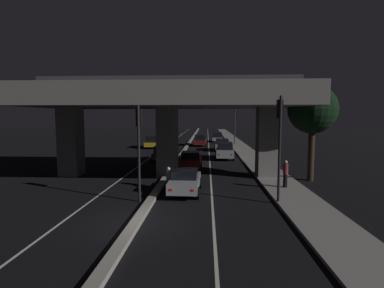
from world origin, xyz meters
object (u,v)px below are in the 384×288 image
at_px(motorcycle_black_filtering_mid, 180,165).
at_px(car_silver_third, 225,150).
at_px(traffic_light_left_of_median, 139,136).
at_px(car_silver_sixth, 217,137).
at_px(pedestrian_on_sidewalk, 285,174).
at_px(car_dark_green_third_oncoming, 167,137).
at_px(car_silver_fourth, 222,144).
at_px(car_taxi_yellow_second_oncoming, 153,141).
at_px(car_dark_red_fifth, 200,140).
at_px(car_grey_lead_oncoming, 162,153).
at_px(motorcycle_blue_filtering_near, 169,180).
at_px(car_dark_red_second, 191,160).
at_px(traffic_light_right_of_median, 280,131).
at_px(car_silver_lead, 185,181).
at_px(street_lamp, 233,116).

bearing_deg(motorcycle_black_filtering_mid, car_silver_third, -26.54).
xyz_separation_m(traffic_light_left_of_median, car_silver_sixth, (5.59, 38.79, -2.69)).
relative_size(car_silver_third, pedestrian_on_sidewalk, 2.45).
xyz_separation_m(car_dark_green_third_oncoming, motorcycle_black_filtering_mid, (5.55, -32.71, -0.09)).
height_order(car_silver_fourth, car_taxi_yellow_second_oncoming, car_taxi_yellow_second_oncoming).
distance_m(car_silver_fourth, motorcycle_black_filtering_mid, 16.67).
distance_m(car_dark_red_fifth, car_silver_sixth, 8.04).
bearing_deg(car_grey_lead_oncoming, motorcycle_blue_filtering_near, 8.28).
bearing_deg(car_dark_red_second, traffic_light_right_of_median, -152.39).
height_order(car_dark_red_fifth, car_silver_sixth, car_dark_red_fifth).
distance_m(motorcycle_blue_filtering_near, pedestrian_on_sidewalk, 7.46).
bearing_deg(car_taxi_yellow_second_oncoming, car_silver_sixth, 139.36).
relative_size(car_silver_lead, car_silver_fourth, 0.92).
xyz_separation_m(street_lamp, car_dark_green_third_oncoming, (-12.03, 7.98, -3.99)).
height_order(car_dark_red_fifth, motorcycle_blue_filtering_near, car_dark_red_fifth).
height_order(car_silver_lead, car_taxi_yellow_second_oncoming, car_taxi_yellow_second_oncoming).
bearing_deg(car_silver_fourth, car_taxi_yellow_second_oncoming, 74.59).
bearing_deg(pedestrian_on_sidewalk, motorcycle_black_filtering_mid, 142.22).
bearing_deg(car_dark_green_third_oncoming, car_silver_sixth, 74.78).
xyz_separation_m(car_silver_lead, car_silver_fourth, (3.39, 22.97, 0.07)).
relative_size(traffic_light_right_of_median, car_taxi_yellow_second_oncoming, 1.18).
distance_m(car_silver_sixth, motorcycle_black_filtering_mid, 30.35).
height_order(car_dark_red_second, car_taxi_yellow_second_oncoming, car_taxi_yellow_second_oncoming).
height_order(traffic_light_left_of_median, car_dark_red_fifth, traffic_light_left_of_median).
distance_m(street_lamp, car_silver_fourth, 9.71).
bearing_deg(motorcycle_blue_filtering_near, car_silver_fourth, -11.83).
bearing_deg(car_dark_red_fifth, car_silver_third, -166.27).
bearing_deg(motorcycle_black_filtering_mid, traffic_light_right_of_median, -144.19).
bearing_deg(car_taxi_yellow_second_oncoming, car_silver_fourth, 74.95).
xyz_separation_m(traffic_light_left_of_median, car_dark_red_second, (2.26, 9.98, -2.78)).
relative_size(car_grey_lead_oncoming, motorcycle_black_filtering_mid, 2.25).
bearing_deg(car_dark_green_third_oncoming, traffic_light_left_of_median, 5.72).
bearing_deg(motorcycle_black_filtering_mid, car_dark_red_fifth, -2.02).
bearing_deg(pedestrian_on_sidewalk, car_silver_fourth, 97.72).
relative_size(car_silver_third, motorcycle_blue_filtering_near, 2.40).
bearing_deg(motorcycle_black_filtering_mid, car_grey_lead_oncoming, 22.24).
xyz_separation_m(car_dark_red_second, car_taxi_yellow_second_oncoming, (-6.52, 17.72, 0.17)).
bearing_deg(car_silver_third, pedestrian_on_sidewalk, -165.85).
height_order(car_silver_third, car_dark_green_third_oncoming, car_silver_third).
relative_size(car_silver_fourth, motorcycle_blue_filtering_near, 2.49).
height_order(car_grey_lead_oncoming, motorcycle_black_filtering_mid, car_grey_lead_oncoming).
height_order(traffic_light_left_of_median, car_silver_sixth, traffic_light_left_of_median).
bearing_deg(motorcycle_blue_filtering_near, car_silver_lead, -123.17).
bearing_deg(car_taxi_yellow_second_oncoming, car_dark_green_third_oncoming, -179.66).
relative_size(traffic_light_left_of_median, motorcycle_blue_filtering_near, 2.96).
bearing_deg(car_silver_sixth, car_silver_third, -178.61).
bearing_deg(traffic_light_right_of_median, street_lamp, 89.27).
distance_m(car_taxi_yellow_second_oncoming, motorcycle_blue_filtering_near, 25.75).
bearing_deg(motorcycle_blue_filtering_near, street_lamp, -12.61).
distance_m(street_lamp, pedestrian_on_sidewalk, 30.57).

